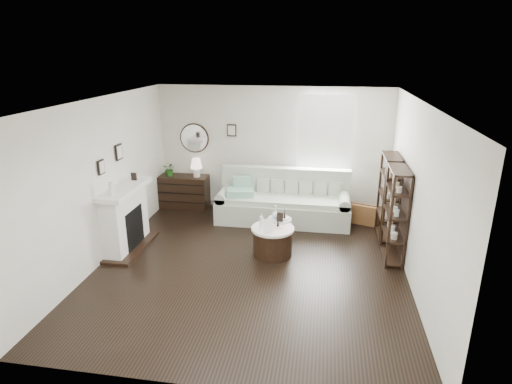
% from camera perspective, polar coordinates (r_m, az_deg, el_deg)
% --- Properties ---
extents(room, '(5.50, 5.50, 5.50)m').
position_cam_1_polar(room, '(9.16, 6.82, 6.91)').
color(room, black).
rests_on(room, ground).
extents(fireplace, '(0.50, 1.40, 1.84)m').
position_cam_1_polar(fireplace, '(7.95, -16.97, -3.59)').
color(fireplace, white).
rests_on(fireplace, ground).
extents(shelf_unit_far, '(0.30, 0.80, 1.60)m').
position_cam_1_polar(shelf_unit_far, '(8.34, 17.23, -0.65)').
color(shelf_unit_far, black).
rests_on(shelf_unit_far, ground).
extents(shelf_unit_near, '(0.30, 0.80, 1.60)m').
position_cam_1_polar(shelf_unit_near, '(7.50, 18.07, -2.89)').
color(shelf_unit_near, black).
rests_on(shelf_unit_near, ground).
extents(sofa, '(2.73, 0.94, 1.06)m').
position_cam_1_polar(sofa, '(8.94, 3.67, -1.61)').
color(sofa, beige).
rests_on(sofa, ground).
extents(quilt, '(0.63, 0.55, 0.14)m').
position_cam_1_polar(quilt, '(8.85, -2.13, 0.02)').
color(quilt, '#248769').
rests_on(quilt, sofa).
extents(suitcase, '(0.64, 0.39, 0.41)m').
position_cam_1_polar(suitcase, '(9.05, 14.34, -2.92)').
color(suitcase, brown).
rests_on(suitcase, ground).
extents(dresser, '(1.11, 0.48, 0.74)m').
position_cam_1_polar(dresser, '(9.76, -9.62, 0.04)').
color(dresser, black).
rests_on(dresser, ground).
extents(table_lamp, '(0.34, 0.34, 0.41)m').
position_cam_1_polar(table_lamp, '(9.50, -7.95, 3.24)').
color(table_lamp, silver).
rests_on(table_lamp, dresser).
extents(potted_plant, '(0.32, 0.29, 0.32)m').
position_cam_1_polar(potted_plant, '(9.66, -11.43, 3.01)').
color(potted_plant, '#225618').
rests_on(potted_plant, dresser).
extents(drum_table, '(0.74, 0.74, 0.51)m').
position_cam_1_polar(drum_table, '(7.47, 2.23, -6.55)').
color(drum_table, black).
rests_on(drum_table, ground).
extents(pedestal_table, '(0.44, 0.44, 0.54)m').
position_cam_1_polar(pedestal_table, '(7.70, 3.15, -3.89)').
color(pedestal_table, silver).
rests_on(pedestal_table, ground).
extents(eiffel_drum, '(0.12, 0.12, 0.18)m').
position_cam_1_polar(eiffel_drum, '(7.37, 2.95, -4.00)').
color(eiffel_drum, black).
rests_on(eiffel_drum, drum_table).
extents(bottle_drum, '(0.07, 0.07, 0.28)m').
position_cam_1_polar(bottle_drum, '(7.26, 0.73, -3.92)').
color(bottle_drum, silver).
rests_on(bottle_drum, drum_table).
extents(card_frame_drum, '(0.18, 0.09, 0.22)m').
position_cam_1_polar(card_frame_drum, '(7.16, 1.67, -4.50)').
color(card_frame_drum, white).
rests_on(card_frame_drum, drum_table).
extents(eiffel_ped, '(0.11, 0.11, 0.17)m').
position_cam_1_polar(eiffel_ped, '(7.67, 3.83, -2.95)').
color(eiffel_ped, black).
rests_on(eiffel_ped, pedestal_table).
extents(flask_ped, '(0.13, 0.13, 0.24)m').
position_cam_1_polar(flask_ped, '(7.67, 2.61, -2.66)').
color(flask_ped, silver).
rests_on(flask_ped, pedestal_table).
extents(card_frame_ped, '(0.13, 0.08, 0.16)m').
position_cam_1_polar(card_frame_ped, '(7.55, 3.21, -3.36)').
color(card_frame_ped, black).
rests_on(card_frame_ped, pedestal_table).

